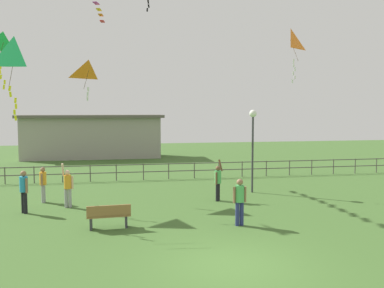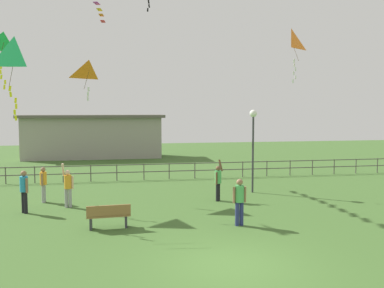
% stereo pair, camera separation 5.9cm
% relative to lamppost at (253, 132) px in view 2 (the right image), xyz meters
% --- Properties ---
extents(ground_plane, '(80.00, 80.00, 0.00)m').
position_rel_lamppost_xyz_m(ground_plane, '(-3.73, -9.31, -3.01)').
color(ground_plane, '#3D6028').
extents(lamppost, '(0.36, 0.36, 4.10)m').
position_rel_lamppost_xyz_m(lamppost, '(0.00, 0.00, 0.00)').
color(lamppost, '#38383D').
rests_on(lamppost, ground_plane).
extents(park_bench, '(1.52, 0.51, 0.85)m').
position_rel_lamppost_xyz_m(park_bench, '(-6.96, -5.21, -2.55)').
color(park_bench, olive).
rests_on(park_bench, ground_plane).
extents(person_0, '(0.49, 0.33, 1.87)m').
position_rel_lamppost_xyz_m(person_0, '(-8.67, -1.67, -2.07)').
color(person_0, '#99999E').
rests_on(person_0, ground_plane).
extents(person_1, '(0.50, 0.31, 1.68)m').
position_rel_lamppost_xyz_m(person_1, '(-2.39, -5.65, -2.05)').
color(person_1, navy).
rests_on(person_1, ground_plane).
extents(person_2, '(0.43, 0.44, 1.87)m').
position_rel_lamppost_xyz_m(person_2, '(-2.16, -1.58, -2.07)').
color(person_2, black).
rests_on(person_2, ground_plane).
extents(person_3, '(0.37, 0.42, 1.71)m').
position_rel_lamppost_xyz_m(person_3, '(-10.27, -2.37, -2.03)').
color(person_3, black).
rests_on(person_3, ground_plane).
extents(person_4, '(0.29, 0.47, 1.58)m').
position_rel_lamppost_xyz_m(person_4, '(-9.84, -0.47, -2.10)').
color(person_4, '#99999E').
rests_on(person_4, ground_plane).
extents(kite_1, '(1.24, 1.09, 2.94)m').
position_rel_lamppost_xyz_m(kite_1, '(2.85, 2.19, 4.79)').
color(kite_1, orange).
extents(kite_2, '(1.00, 1.24, 3.09)m').
position_rel_lamppost_xyz_m(kite_2, '(-10.39, -2.66, 3.05)').
color(kite_2, '#1EB759').
extents(kite_4, '(1.22, 1.14, 2.40)m').
position_rel_lamppost_xyz_m(kite_4, '(-11.37, -0.10, 3.90)').
color(kite_4, '#1EB759').
extents(kite_5, '(1.20, 1.05, 1.83)m').
position_rel_lamppost_xyz_m(kite_5, '(-7.82, 0.37, 2.87)').
color(kite_5, orange).
extents(waterfront_railing, '(36.06, 0.06, 0.95)m').
position_rel_lamppost_xyz_m(waterfront_railing, '(-4.14, 4.69, -2.38)').
color(waterfront_railing, '#4C4742').
rests_on(waterfront_railing, ground_plane).
extents(pavilion_building, '(11.84, 3.69, 3.64)m').
position_rel_lamppost_xyz_m(pavilion_building, '(-8.47, 16.69, -1.16)').
color(pavilion_building, gray).
rests_on(pavilion_building, ground_plane).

